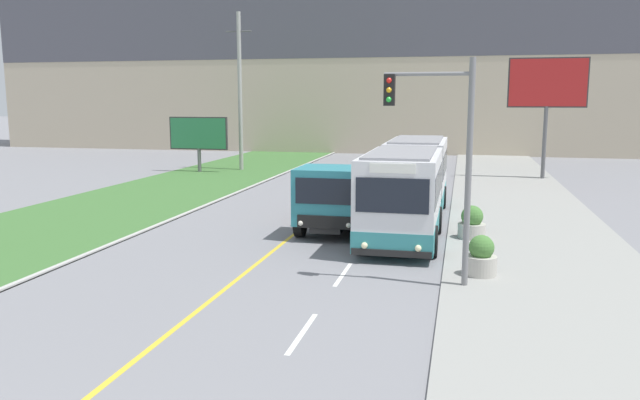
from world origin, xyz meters
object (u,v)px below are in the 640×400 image
Objects in this scene: planter_round_near at (481,257)px; dump_truck at (336,199)px; car_distant at (385,166)px; billboard_large at (548,87)px; planter_round_second at (472,224)px; utility_pole_far at (240,92)px; billboard_small at (199,134)px; city_bus at (410,184)px; traffic_light_mast at (444,144)px.

dump_truck is at bearing 135.80° from planter_round_near.
car_distant is 0.58× the size of billboard_large.
planter_round_second is (-4.44, -18.16, -5.01)m from billboard_large.
utility_pole_far is 28.88m from planter_round_near.
planter_round_near is (-4.25, -22.91, -5.01)m from billboard_large.
car_distant is at bearing -0.07° from billboard_small.
planter_round_near is at bearing -70.21° from city_bus.
car_distant is 12.79m from billboard_small.
traffic_light_mast is at bearing -53.62° from billboard_small.
car_distant reaches higher than planter_round_second.
utility_pole_far is 4.14m from billboard_small.
city_bus is 11.25× the size of planter_round_second.
planter_round_second is (-0.20, 4.75, 0.01)m from planter_round_near.
utility_pole_far is 1.81× the size of traffic_light_mast.
billboard_small is at bearing -177.43° from billboard_large.
billboard_large reaches higher than dump_truck.
traffic_light_mast is (4.02, -6.03, 2.51)m from dump_truck.
city_bus is 3.17× the size of billboard_small.
traffic_light_mast is at bearing -79.45° from car_distant.
car_distant is 10.83m from billboard_large.
billboard_small is (-22.25, -1.00, -3.05)m from billboard_large.
planter_round_second is (5.16, -17.15, -0.10)m from car_distant.
city_bus reaches higher than planter_round_near.
utility_pole_far is at bearing 120.44° from traffic_light_mast.
car_distant is at bearing -173.97° from billboard_large.
dump_truck reaches higher than planter_round_near.
city_bus is 17.62m from billboard_large.
utility_pole_far is 2.61× the size of billboard_small.
planter_round_second is (17.81, -17.16, -1.96)m from billboard_small.
city_bus is at bearing 100.31° from traffic_light_mast.
planter_round_near is at bearing -44.20° from dump_truck.
billboard_large is at bearing 76.25° from planter_round_second.
traffic_light_mast is at bearing -56.27° from dump_truck.
city_bus is at bearing -79.32° from car_distant.
billboard_large is at bearing 77.47° from traffic_light_mast.
car_distant is 0.72× the size of traffic_light_mast.
dump_truck is 5.56× the size of planter_round_near.
planter_round_second is at bearing -2.52° from dump_truck.
city_bus is 2.07× the size of dump_truck.
planter_round_second is at bearing 81.38° from traffic_light_mast.
planter_round_near is (1.08, 1.06, -3.19)m from traffic_light_mast.
billboard_small is (-15.43, 14.76, 0.93)m from city_bus.
dump_truck is at bearing -60.66° from utility_pole_far.
billboard_large is at bearing 79.50° from planter_round_near.
dump_truck is 1.46× the size of car_distant.
car_distant is at bearing -10.31° from utility_pole_far.
billboard_large is 23.83m from planter_round_near.
dump_truck is at bearing -117.52° from billboard_large.
dump_truck is at bearing -52.72° from billboard_small.
traffic_light_mast reaches higher than billboard_small.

